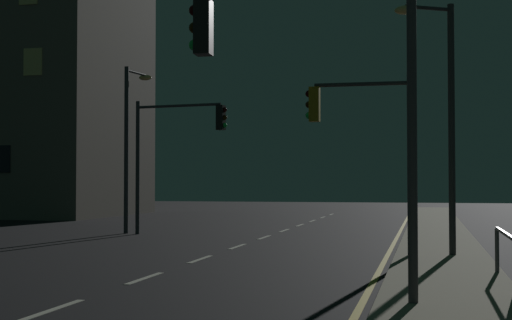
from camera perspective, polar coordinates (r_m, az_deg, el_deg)
ground_plane at (r=20.49m, az=-3.93°, el=-7.56°), size 112.00×112.00×0.00m
sidewalk_right at (r=19.60m, az=14.28°, el=-7.58°), size 2.47×77.00×0.14m
lane_markings_center at (r=23.85m, az=-1.45°, el=-6.73°), size 0.14×50.00×0.01m
lane_edge_line at (r=24.61m, az=10.55°, el=-6.54°), size 0.14×53.00×0.01m
traffic_light_mid_right at (r=20.12m, az=8.29°, el=2.38°), size 2.90×0.34×4.86m
traffic_light_overhead_east at (r=29.09m, az=-6.26°, el=1.60°), size 3.93×0.74×5.34m
traffic_light_far_right at (r=12.37m, az=4.40°, el=6.81°), size 3.83×0.45×5.38m
street_lamp_across_street at (r=20.41m, az=14.27°, el=4.32°), size 1.56×0.94×6.76m
street_lamp_corner at (r=30.69m, az=-9.73°, el=2.09°), size 0.59×1.76×6.81m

